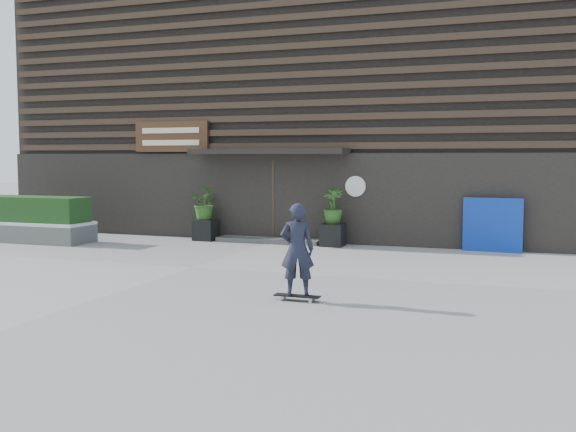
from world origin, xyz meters
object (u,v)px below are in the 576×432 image
at_px(planter_pot_right, 333,235).
at_px(skateboarder, 297,250).
at_px(planter_pot_left, 206,230).
at_px(raised_bed, 33,233).
at_px(blue_tarp, 493,225).

relative_size(planter_pot_right, skateboarder, 0.37).
relative_size(planter_pot_left, skateboarder, 0.37).
bearing_deg(planter_pot_right, raised_bed, -167.04).
bearing_deg(blue_tarp, raised_bed, -166.68).
xyz_separation_m(planter_pot_left, planter_pot_right, (3.80, 0.00, 0.00)).
relative_size(planter_pot_left, blue_tarp, 0.41).
distance_m(planter_pot_right, blue_tarp, 4.13).
bearing_deg(planter_pot_left, blue_tarp, 2.17).
relative_size(planter_pot_right, raised_bed, 0.17).
bearing_deg(raised_bed, blue_tarp, 10.11).
xyz_separation_m(blue_tarp, skateboarder, (-2.78, -7.15, 0.17)).
height_order(planter_pot_right, skateboarder, skateboarder).
bearing_deg(planter_pot_right, skateboarder, -79.07).
bearing_deg(planter_pot_left, raised_bed, -157.00).
bearing_deg(skateboarder, planter_pot_right, 100.93).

